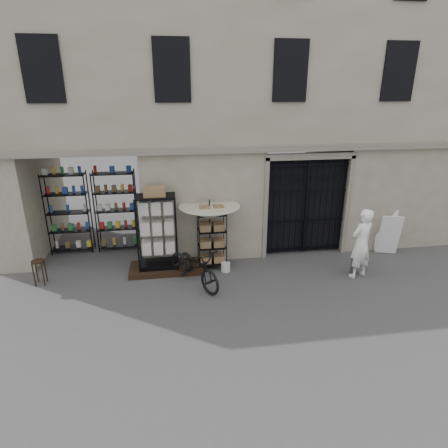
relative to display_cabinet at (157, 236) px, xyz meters
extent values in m
plane|color=black|center=(2.59, -1.55, -1.06)|extent=(80.00, 80.00, 0.00)
cube|color=gray|center=(2.59, 2.45, 3.44)|extent=(14.00, 4.00, 9.00)
cube|color=black|center=(-1.91, 1.25, 0.44)|extent=(3.00, 1.70, 3.00)
cube|color=black|center=(-1.96, 1.75, 0.19)|extent=(2.70, 0.50, 2.50)
cube|color=black|center=(4.34, 0.73, 0.44)|extent=(2.50, 0.06, 3.00)
cube|color=black|center=(4.34, 0.57, 0.39)|extent=(0.05, 0.05, 2.80)
cube|color=black|center=(0.19, 0.00, -0.98)|extent=(2.00, 0.90, 0.15)
cube|color=black|center=(0.00, 0.01, -0.85)|extent=(1.07, 0.72, 0.11)
cube|color=silver|center=(-0.03, -0.30, 0.10)|extent=(0.94, 0.11, 1.89)
cube|color=silver|center=(0.00, 0.01, -0.01)|extent=(0.90, 0.53, 1.57)
cube|color=olive|center=(0.00, 0.01, 1.17)|extent=(0.60, 0.48, 0.22)
cube|color=black|center=(1.48, 0.04, -0.21)|extent=(0.77, 0.56, 1.70)
cube|color=olive|center=(1.48, 0.04, -0.26)|extent=(0.66, 0.45, 1.28)
cylinder|color=black|center=(1.43, 0.13, -0.07)|extent=(0.04, 0.04, 1.97)
imported|color=#BDAFA0|center=(1.43, 0.13, 0.65)|extent=(1.59, 1.62, 1.33)
cylinder|color=beige|center=(1.82, -0.27, -0.94)|extent=(0.26, 0.26, 0.24)
imported|color=black|center=(0.91, -0.89, -1.06)|extent=(1.15, 1.26, 2.00)
cylinder|color=black|center=(-3.03, -0.29, -0.41)|extent=(0.34, 0.34, 0.03)
cube|color=black|center=(-3.03, -0.29, -0.73)|extent=(0.26, 0.26, 0.65)
cylinder|color=#4F5359|center=(5.24, -0.95, -0.67)|extent=(0.16, 0.16, 0.78)
imported|color=white|center=(5.30, -1.08, -1.06)|extent=(1.34, 2.02, 0.46)
cube|color=silver|center=(6.82, 0.03, -0.40)|extent=(0.67, 0.47, 1.27)
cube|color=silver|center=(6.94, 0.41, -0.40)|extent=(0.67, 0.47, 1.27)
camera|label=1|loc=(0.40, -9.50, 3.76)|focal=30.00mm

